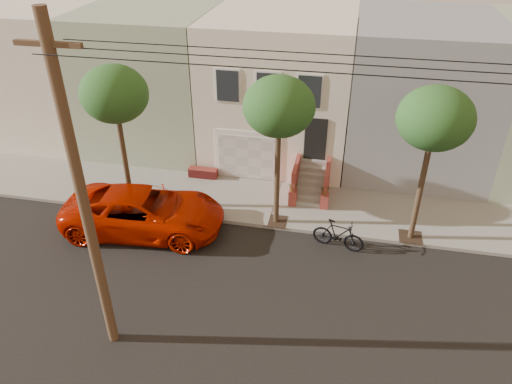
# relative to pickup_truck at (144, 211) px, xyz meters

# --- Properties ---
(ground) EXTENTS (90.00, 90.00, 0.00)m
(ground) POSITION_rel_pickup_truck_xyz_m (4.23, -2.45, -0.90)
(ground) COLOR black
(ground) RESTS_ON ground
(sidewalk) EXTENTS (40.00, 3.70, 0.15)m
(sidewalk) POSITION_rel_pickup_truck_xyz_m (4.23, 2.90, -0.83)
(sidewalk) COLOR gray
(sidewalk) RESTS_ON ground
(house_row) EXTENTS (33.10, 11.70, 7.00)m
(house_row) POSITION_rel_pickup_truck_xyz_m (4.23, 8.74, 2.74)
(house_row) COLOR beige
(house_row) RESTS_ON sidewalk
(tree_left) EXTENTS (2.70, 2.57, 6.30)m
(tree_left) POSITION_rel_pickup_truck_xyz_m (-1.27, 1.45, 4.35)
(tree_left) COLOR #2D2116
(tree_left) RESTS_ON sidewalk
(tree_mid) EXTENTS (2.70, 2.57, 6.30)m
(tree_mid) POSITION_rel_pickup_truck_xyz_m (5.23, 1.45, 4.35)
(tree_mid) COLOR #2D2116
(tree_mid) RESTS_ON sidewalk
(tree_right) EXTENTS (2.70, 2.57, 6.30)m
(tree_right) POSITION_rel_pickup_truck_xyz_m (10.73, 1.45, 4.35)
(tree_right) COLOR #2D2116
(tree_right) RESTS_ON sidewalk
(pickup_truck) EXTENTS (6.75, 3.57, 1.81)m
(pickup_truck) POSITION_rel_pickup_truck_xyz_m (0.00, 0.00, 0.00)
(pickup_truck) COLOR #BD1800
(pickup_truck) RESTS_ON ground
(motorcycle) EXTENTS (2.13, 1.01, 1.23)m
(motorcycle) POSITION_rel_pickup_truck_xyz_m (7.87, 0.38, -0.29)
(motorcycle) COLOR black
(motorcycle) RESTS_ON ground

